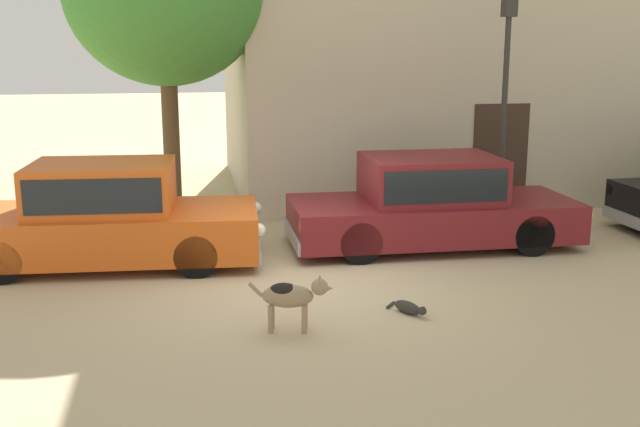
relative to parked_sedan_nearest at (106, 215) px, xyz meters
name	(u,v)px	position (x,y,z in m)	size (l,w,h in m)	color
ground_plane	(302,280)	(2.73, -1.33, -0.75)	(80.00, 80.00, 0.00)	tan
parked_sedan_nearest	(106,215)	(0.00, 0.00, 0.00)	(4.65, 2.12, 1.52)	#D15619
parked_sedan_second	(432,202)	(5.07, 0.15, -0.02)	(4.72, 1.90, 1.47)	maroon
stray_dog_spotted	(292,295)	(2.32, -3.19, -0.31)	(0.97, 0.34, 0.67)	#997F60
stray_cat	(409,308)	(3.80, -2.88, -0.67)	(0.40, 0.63, 0.16)	#2D2B28
street_lamp	(505,85)	(6.71, 1.26, 1.76)	(0.22, 0.22, 3.93)	#2D2B28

